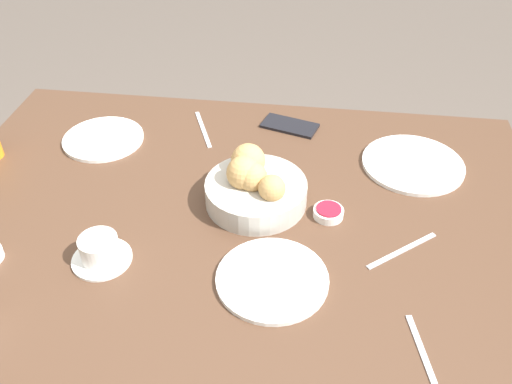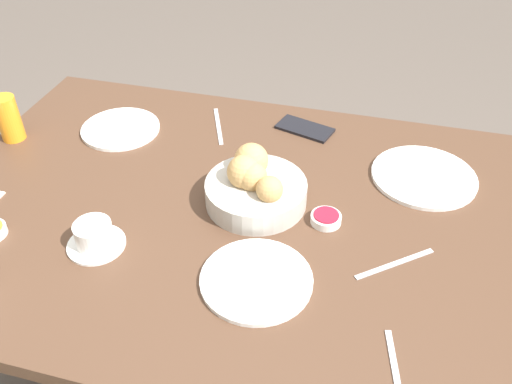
{
  "view_description": "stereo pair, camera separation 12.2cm",
  "coord_description": "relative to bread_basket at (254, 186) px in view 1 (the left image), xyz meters",
  "views": [
    {
      "loc": [
        -0.17,
        0.91,
        1.52
      ],
      "look_at": [
        -0.04,
        -0.03,
        0.75
      ],
      "focal_mm": 38.0,
      "sensor_mm": 36.0,
      "label": 1
    },
    {
      "loc": [
        -0.29,
        0.88,
        1.52
      ],
      "look_at": [
        -0.04,
        -0.03,
        0.75
      ],
      "focal_mm": 38.0,
      "sensor_mm": 36.0,
      "label": 2
    }
  ],
  "objects": [
    {
      "name": "dining_table",
      "position": [
        0.04,
        0.04,
        -0.13
      ],
      "size": [
        1.4,
        0.97,
        0.72
      ],
      "color": "#4C3323",
      "rests_on": "ground_plane"
    },
    {
      "name": "cell_phone",
      "position": [
        -0.05,
        -0.33,
        -0.04
      ],
      "size": [
        0.16,
        0.11,
        0.01
      ],
      "color": "black",
      "rests_on": "dining_table"
    },
    {
      "name": "fork_silver",
      "position": [
        -0.32,
        0.12,
        -0.04
      ],
      "size": [
        0.15,
        0.13,
        0.0
      ],
      "color": "#B7B7BC",
      "rests_on": "dining_table"
    },
    {
      "name": "spoon_coffee",
      "position": [
        -0.34,
        0.36,
        -0.04
      ],
      "size": [
        0.04,
        0.14,
        0.0
      ],
      "color": "#B7B7BC",
      "rests_on": "dining_table"
    },
    {
      "name": "bread_basket",
      "position": [
        0.0,
        0.0,
        0.0
      ],
      "size": [
        0.23,
        0.23,
        0.12
      ],
      "color": "#B2ADA3",
      "rests_on": "dining_table"
    },
    {
      "name": "coffee_cup",
      "position": [
        0.28,
        0.23,
        -0.02
      ],
      "size": [
        0.12,
        0.12,
        0.06
      ],
      "color": "white",
      "rests_on": "dining_table"
    },
    {
      "name": "jam_bowl_berry",
      "position": [
        -0.17,
        0.03,
        -0.03
      ],
      "size": [
        0.07,
        0.07,
        0.02
      ],
      "color": "white",
      "rests_on": "dining_table"
    },
    {
      "name": "plate_near_right",
      "position": [
        0.43,
        -0.2,
        -0.04
      ],
      "size": [
        0.21,
        0.21,
        0.01
      ],
      "color": "white",
      "rests_on": "dining_table"
    },
    {
      "name": "knife_silver",
      "position": [
        0.18,
        -0.28,
        -0.04
      ],
      "size": [
        0.08,
        0.18,
        0.0
      ],
      "color": "#B7B7BC",
      "rests_on": "dining_table"
    },
    {
      "name": "plate_near_left",
      "position": [
        -0.37,
        -0.19,
        -0.04
      ],
      "size": [
        0.25,
        0.25,
        0.01
      ],
      "color": "white",
      "rests_on": "dining_table"
    },
    {
      "name": "plate_far_center",
      "position": [
        -0.07,
        0.24,
        -0.04
      ],
      "size": [
        0.22,
        0.22,
        0.01
      ],
      "color": "white",
      "rests_on": "dining_table"
    }
  ]
}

